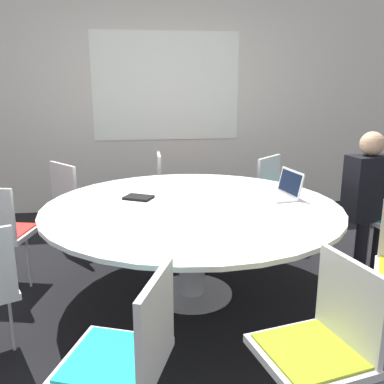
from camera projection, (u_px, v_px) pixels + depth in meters
ground_plane at (192, 294)px, 3.34m from camera, size 16.00×16.00×0.00m
wall_back at (166, 103)px, 5.32m from camera, size 8.00×0.07×2.70m
conference_table at (192, 218)px, 3.19m from camera, size 2.19×2.19×0.72m
chair_0 at (382, 208)px, 3.79m from camera, size 0.50×0.49×0.87m
chair_1 at (279, 191)px, 4.38m from camera, size 0.61×0.61×0.87m
chair_2 at (171, 185)px, 4.65m from camera, size 0.43×0.45×0.87m
chair_3 at (77, 197)px, 4.17m from camera, size 0.60×0.61×0.87m
chair_6 at (128, 351)px, 1.79m from camera, size 0.55×0.56×0.87m
chair_7 at (323, 338)px, 1.88m from camera, size 0.50×0.52×0.87m
person_0 at (368, 191)px, 3.60m from camera, size 0.39×0.30×1.22m
laptop at (284, 190)px, 3.37m from camera, size 0.28×0.36×0.21m
spiral_notebook at (138, 197)px, 3.33m from camera, size 0.26×0.23×0.02m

